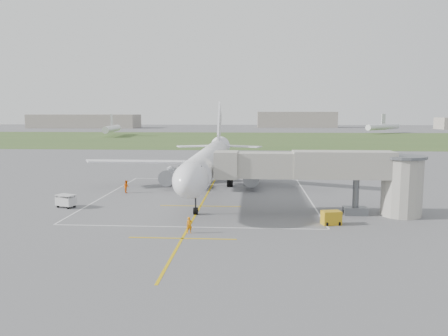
# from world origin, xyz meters

# --- Properties ---
(ground) EXTENTS (700.00, 700.00, 0.00)m
(ground) POSITION_xyz_m (0.00, 0.00, 0.00)
(ground) COLOR #58585A
(ground) RESTS_ON ground
(grass_strip) EXTENTS (700.00, 120.00, 0.02)m
(grass_strip) POSITION_xyz_m (0.00, 130.00, 0.01)
(grass_strip) COLOR #395324
(grass_strip) RESTS_ON ground
(apron_markings) EXTENTS (28.20, 60.00, 0.01)m
(apron_markings) POSITION_xyz_m (0.00, -5.82, 0.01)
(apron_markings) COLOR #C7A10B
(apron_markings) RESTS_ON ground
(airliner) EXTENTS (38.93, 46.75, 13.52)m
(airliner) POSITION_xyz_m (-0.00, 0.75, 4.39)
(airliner) COLOR silver
(airliner) RESTS_ON ground
(jet_bridge) EXTENTS (23.40, 5.00, 7.20)m
(jet_bridge) POSITION_xyz_m (15.72, -13.50, 4.74)
(jet_bridge) COLOR gray
(jet_bridge) RESTS_ON ground
(gpu_unit) EXTENTS (2.11, 1.67, 1.42)m
(gpu_unit) POSITION_xyz_m (14.53, -18.03, 0.70)
(gpu_unit) COLOR #BB8F17
(gpu_unit) RESTS_ON ground
(baggage_cart) EXTENTS (2.61, 2.13, 1.57)m
(baggage_cart) POSITION_xyz_m (-16.22, -11.87, 0.81)
(baggage_cart) COLOR beige
(baggage_cart) RESTS_ON ground
(ramp_worker_nose) EXTENTS (0.67, 0.55, 1.58)m
(ramp_worker_nose) POSITION_xyz_m (0.40, -22.22, 0.79)
(ramp_worker_nose) COLOR orange
(ramp_worker_nose) RESTS_ON ground
(ramp_worker_wing) EXTENTS (1.04, 1.11, 1.82)m
(ramp_worker_wing) POSITION_xyz_m (-11.68, -1.76, 0.91)
(ramp_worker_wing) COLOR #D85706
(ramp_worker_wing) RESTS_ON ground
(distant_hangars) EXTENTS (345.00, 49.00, 12.00)m
(distant_hangars) POSITION_xyz_m (-16.15, 265.19, 5.17)
(distant_hangars) COLOR gray
(distant_hangars) RESTS_ON ground
(distant_aircraft) EXTENTS (157.17, 66.21, 8.85)m
(distant_aircraft) POSITION_xyz_m (8.02, 166.85, 3.59)
(distant_aircraft) COLOR silver
(distant_aircraft) RESTS_ON ground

